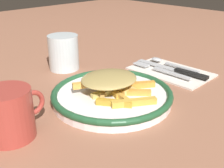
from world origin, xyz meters
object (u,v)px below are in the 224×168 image
Objects in this scene: spoon at (166,62)px; coffee_mug at (9,114)px; knife at (177,70)px; fork at (161,70)px; plate at (112,95)px; fries_heap at (113,83)px; napkin at (170,71)px; water_glass at (64,52)px.

coffee_mug is (-0.47, -0.02, 0.03)m from spoon.
fork is at bearing 132.89° from knife.
plate is 1.45× the size of fork.
fries_heap is at bearing -170.35° from spoon.
spoon is at bearing 22.07° from fork.
napkin is at bearing -128.65° from spoon.
spoon is at bearing 2.35° from coffee_mug.
plate reaches higher than fork.
fries_heap is at bearing -6.26° from coffee_mug.
water_glass is at bearing 38.86° from coffee_mug.
coffee_mug is at bearing -141.14° from water_glass.
coffee_mug is (-0.21, 0.03, 0.03)m from plate.
plate is 1.21× the size of knife.
fries_heap is 0.22m from coffee_mug.
coffee_mug is (-0.41, 0.00, 0.03)m from fork.
knife is 2.24× the size of water_glass.
fries_heap is 0.20m from fork.
napkin is (0.23, 0.01, -0.04)m from fries_heap.
coffee_mug is at bearing -177.65° from spoon.
spoon is (0.06, 0.02, 0.00)m from fork.
water_glass is (0.04, 0.23, 0.01)m from fries_heap.
napkin is 0.29m from water_glass.
napkin is 0.44m from coffee_mug.
knife is (0.23, -0.01, -0.03)m from fries_heap.
plate is 0.24m from water_glass.
napkin is 0.05m from spoon.
fries_heap is 0.26m from spoon.
plate is 1.68× the size of spoon.
fries_heap reaches higher than knife.
plate is at bearing -170.19° from spoon.
fries_heap reaches higher than fork.
napkin is at bearing 2.39° from plate.
knife is at bearing -87.51° from napkin.
knife is 0.31m from water_glass.
water_glass is (-0.21, 0.19, 0.03)m from spoon.
plate is at bearing 177.69° from knife.
spoon is at bearing 9.81° from plate.
water_glass is 0.33m from coffee_mug.
coffee_mug is at bearing 173.24° from plate.
water_glass is at bearing 79.05° from plate.
fries_heap is 1.73× the size of water_glass.
fries_heap is at bearing -100.02° from water_glass.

